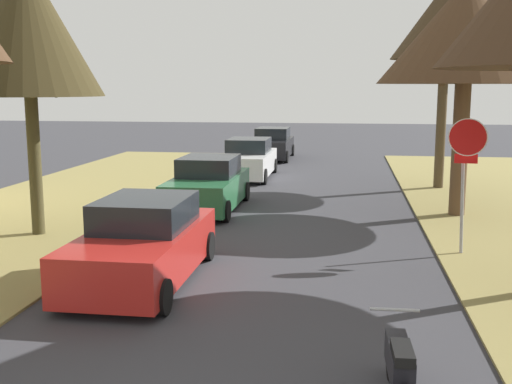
{
  "coord_description": "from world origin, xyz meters",
  "views": [
    {
      "loc": [
        1.6,
        -3.46,
        3.65
      ],
      "look_at": [
        -0.07,
        7.99,
        1.69
      ],
      "focal_mm": 43.84,
      "sensor_mm": 36.0,
      "label": 1
    }
  ],
  "objects_px": {
    "street_tree_left_mid_b": "(27,27)",
    "parked_sedan_white": "(248,160)",
    "parked_sedan_green": "(208,185)",
    "street_tree_right_mid_b": "(466,32)",
    "stop_sign_far": "(466,156)",
    "parked_motorcycle": "(399,369)",
    "street_tree_right_far": "(446,21)",
    "parked_sedan_red": "(143,244)",
    "parked_sedan_black": "(272,145)"
  },
  "relations": [
    {
      "from": "street_tree_right_far",
      "to": "parked_motorcycle",
      "type": "relative_size",
      "value": 3.51
    },
    {
      "from": "parked_sedan_black",
      "to": "street_tree_right_mid_b",
      "type": "bearing_deg",
      "value": -62.92
    },
    {
      "from": "parked_sedan_white",
      "to": "parked_motorcycle",
      "type": "height_order",
      "value": "parked_sedan_white"
    },
    {
      "from": "street_tree_left_mid_b",
      "to": "parked_sedan_red",
      "type": "distance_m",
      "value": 6.53
    },
    {
      "from": "stop_sign_far",
      "to": "parked_sedan_green",
      "type": "xyz_separation_m",
      "value": [
        -6.62,
        4.26,
        -1.45
      ]
    },
    {
      "from": "parked_sedan_red",
      "to": "parked_sedan_black",
      "type": "relative_size",
      "value": 1.0
    },
    {
      "from": "parked_motorcycle",
      "to": "parked_sedan_white",
      "type": "bearing_deg",
      "value": 104.3
    },
    {
      "from": "stop_sign_far",
      "to": "street_tree_right_far",
      "type": "distance_m",
      "value": 9.95
    },
    {
      "from": "stop_sign_far",
      "to": "parked_sedan_green",
      "type": "relative_size",
      "value": 0.67
    },
    {
      "from": "street_tree_right_far",
      "to": "parked_sedan_black",
      "type": "bearing_deg",
      "value": 129.51
    },
    {
      "from": "stop_sign_far",
      "to": "street_tree_right_far",
      "type": "xyz_separation_m",
      "value": [
        0.77,
        9.21,
        3.7
      ]
    },
    {
      "from": "parked_motorcycle",
      "to": "parked_sedan_red",
      "type": "bearing_deg",
      "value": 136.39
    },
    {
      "from": "stop_sign_far",
      "to": "street_tree_right_far",
      "type": "bearing_deg",
      "value": 85.22
    },
    {
      "from": "street_tree_left_mid_b",
      "to": "parked_sedan_green",
      "type": "bearing_deg",
      "value": 48.56
    },
    {
      "from": "street_tree_left_mid_b",
      "to": "street_tree_right_far",
      "type": "bearing_deg",
      "value": 39.25
    },
    {
      "from": "parked_sedan_green",
      "to": "street_tree_right_mid_b",
      "type": "bearing_deg",
      "value": 0.24
    },
    {
      "from": "street_tree_right_far",
      "to": "parked_sedan_red",
      "type": "height_order",
      "value": "street_tree_right_far"
    },
    {
      "from": "street_tree_left_mid_b",
      "to": "parked_sedan_white",
      "type": "relative_size",
      "value": 1.51
    },
    {
      "from": "stop_sign_far",
      "to": "parked_sedan_black",
      "type": "height_order",
      "value": "stop_sign_far"
    },
    {
      "from": "parked_sedan_black",
      "to": "parked_sedan_green",
      "type": "bearing_deg",
      "value": -91.37
    },
    {
      "from": "street_tree_left_mid_b",
      "to": "parked_sedan_white",
      "type": "height_order",
      "value": "street_tree_left_mid_b"
    },
    {
      "from": "parked_sedan_black",
      "to": "parked_motorcycle",
      "type": "distance_m",
      "value": 25.14
    },
    {
      "from": "street_tree_left_mid_b",
      "to": "parked_sedan_red",
      "type": "height_order",
      "value": "street_tree_left_mid_b"
    },
    {
      "from": "parked_sedan_red",
      "to": "parked_sedan_black",
      "type": "xyz_separation_m",
      "value": [
        -0.01,
        20.56,
        0.0
      ]
    },
    {
      "from": "parked_sedan_red",
      "to": "parked_motorcycle",
      "type": "xyz_separation_m",
      "value": [
        4.4,
        -4.19,
        -0.24
      ]
    },
    {
      "from": "street_tree_right_mid_b",
      "to": "parked_sedan_red",
      "type": "distance_m",
      "value": 10.8
    },
    {
      "from": "stop_sign_far",
      "to": "street_tree_right_far",
      "type": "relative_size",
      "value": 0.41
    },
    {
      "from": "parked_sedan_red",
      "to": "parked_sedan_black",
      "type": "distance_m",
      "value": 20.56
    },
    {
      "from": "street_tree_right_far",
      "to": "parked_sedan_black",
      "type": "relative_size",
      "value": 1.63
    },
    {
      "from": "street_tree_right_far",
      "to": "street_tree_left_mid_b",
      "type": "xyz_separation_m",
      "value": [
        -10.82,
        -8.84,
        -0.84
      ]
    },
    {
      "from": "parked_sedan_red",
      "to": "parked_sedan_green",
      "type": "height_order",
      "value": "same"
    },
    {
      "from": "parked_sedan_green",
      "to": "parked_motorcycle",
      "type": "xyz_separation_m",
      "value": [
        4.73,
        -11.23,
        -0.24
      ]
    },
    {
      "from": "street_tree_left_mid_b",
      "to": "stop_sign_far",
      "type": "bearing_deg",
      "value": -2.12
    },
    {
      "from": "parked_sedan_black",
      "to": "parked_motorcycle",
      "type": "relative_size",
      "value": 2.15
    },
    {
      "from": "street_tree_right_mid_b",
      "to": "parked_motorcycle",
      "type": "height_order",
      "value": "street_tree_right_mid_b"
    },
    {
      "from": "street_tree_right_mid_b",
      "to": "parked_sedan_green",
      "type": "xyz_separation_m",
      "value": [
        -7.22,
        -0.03,
        -4.38
      ]
    },
    {
      "from": "parked_sedan_white",
      "to": "parked_motorcycle",
      "type": "xyz_separation_m",
      "value": [
        4.58,
        -17.97,
        -0.24
      ]
    },
    {
      "from": "stop_sign_far",
      "to": "parked_motorcycle",
      "type": "distance_m",
      "value": 7.42
    },
    {
      "from": "stop_sign_far",
      "to": "parked_sedan_red",
      "type": "relative_size",
      "value": 0.67
    },
    {
      "from": "parked_sedan_red",
      "to": "parked_motorcycle",
      "type": "distance_m",
      "value": 6.08
    },
    {
      "from": "parked_sedan_green",
      "to": "parked_motorcycle",
      "type": "relative_size",
      "value": 2.15
    },
    {
      "from": "street_tree_right_mid_b",
      "to": "stop_sign_far",
      "type": "bearing_deg",
      "value": -98.01
    },
    {
      "from": "parked_motorcycle",
      "to": "street_tree_left_mid_b",
      "type": "bearing_deg",
      "value": 138.01
    },
    {
      "from": "street_tree_right_far",
      "to": "parked_sedan_white",
      "type": "height_order",
      "value": "street_tree_right_far"
    },
    {
      "from": "street_tree_left_mid_b",
      "to": "parked_sedan_black",
      "type": "relative_size",
      "value": 1.51
    },
    {
      "from": "street_tree_right_mid_b",
      "to": "street_tree_left_mid_b",
      "type": "relative_size",
      "value": 0.98
    },
    {
      "from": "street_tree_right_far",
      "to": "parked_motorcycle",
      "type": "bearing_deg",
      "value": -99.31
    },
    {
      "from": "street_tree_right_mid_b",
      "to": "parked_sedan_black",
      "type": "relative_size",
      "value": 1.48
    },
    {
      "from": "parked_sedan_white",
      "to": "parked_sedan_black",
      "type": "height_order",
      "value": "same"
    },
    {
      "from": "street_tree_left_mid_b",
      "to": "parked_sedan_black",
      "type": "distance_m",
      "value": 18.32
    }
  ]
}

